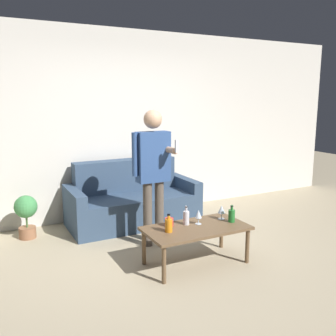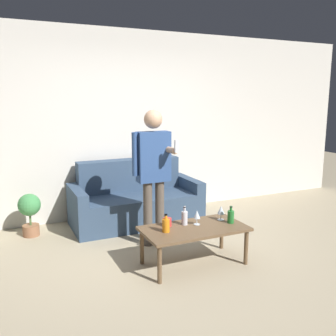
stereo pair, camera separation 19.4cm
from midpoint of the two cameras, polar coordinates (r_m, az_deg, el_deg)
name	(u,v)px [view 2 (the right image)]	position (r m, az deg, el deg)	size (l,w,h in m)	color
ground_plane	(191,267)	(4.05, 4.91, -14.86)	(16.00, 16.00, 0.00)	tan
wall_back	(126,125)	(5.55, -5.48, 6.61)	(8.00, 0.06, 2.70)	silver
couch	(135,201)	(5.30, -4.02, -5.06)	(1.77, 0.81, 0.87)	#334760
coffee_table	(194,231)	(3.98, 5.41, -9.58)	(1.09, 0.57, 0.41)	brown
bottle_orange	(185,217)	(4.02, 3.94, -7.54)	(0.07, 0.07, 0.20)	silver
bottle_green	(166,225)	(3.80, 1.16, -8.68)	(0.08, 0.08, 0.19)	orange
bottle_dark	(231,216)	(4.14, 10.88, -7.25)	(0.07, 0.07, 0.19)	#23752D
wine_glass_near	(221,210)	(4.20, 9.41, -6.40)	(0.08, 0.08, 0.16)	silver
wine_glass_far	(197,215)	(4.02, 5.83, -7.11)	(0.07, 0.07, 0.16)	silver
cup_on_table	(167,222)	(3.98, 1.29, -8.25)	(0.09, 0.09, 0.09)	red
person_standing_front	(153,166)	(4.34, -0.99, 0.26)	(0.45, 0.41, 1.60)	brown
potted_plant	(30,210)	(5.04, -19.30, -6.12)	(0.28, 0.28, 0.55)	#936042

